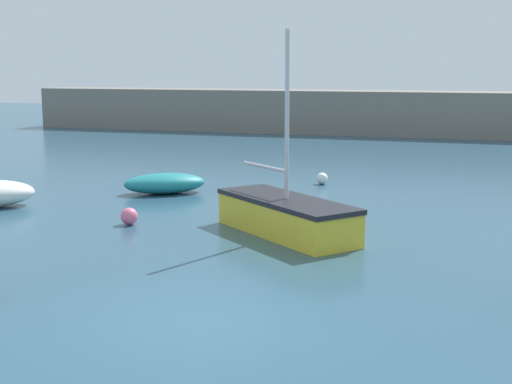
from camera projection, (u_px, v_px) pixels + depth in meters
name	position (u px, v px, depth m)	size (l,w,h in m)	color
ground_plane	(201.00, 329.00, 11.71)	(120.00, 120.00, 0.20)	#284C60
harbor_breakwater	(413.00, 113.00, 43.33)	(50.09, 3.44, 2.68)	slate
sailboat_twin_hulled	(286.00, 215.00, 17.79)	(4.30, 3.90, 5.05)	yellow
rowboat_blue_near	(165.00, 183.00, 23.61)	(2.95, 2.55, 0.67)	teal
mooring_buoy_pink	(129.00, 216.00, 18.94)	(0.46, 0.46, 0.46)	#EA668C
mooring_buoy_white	(322.00, 178.00, 25.46)	(0.42, 0.42, 0.42)	white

